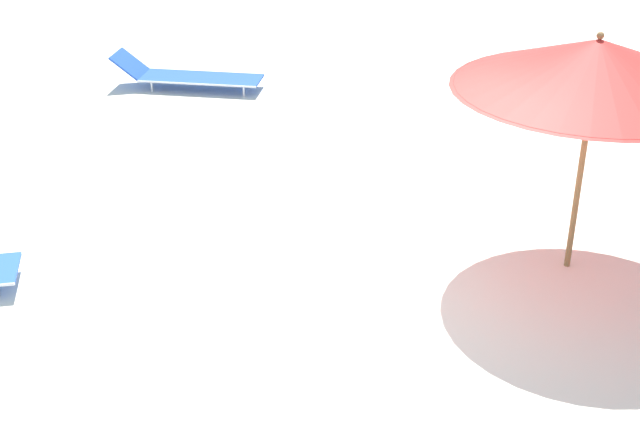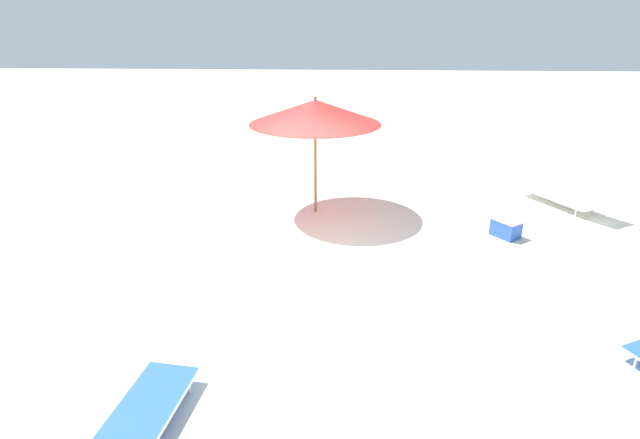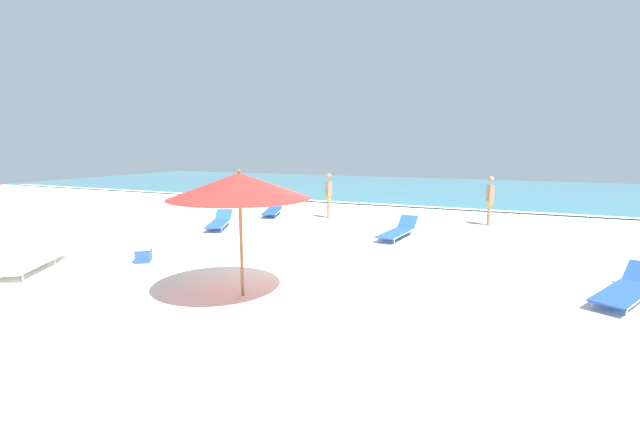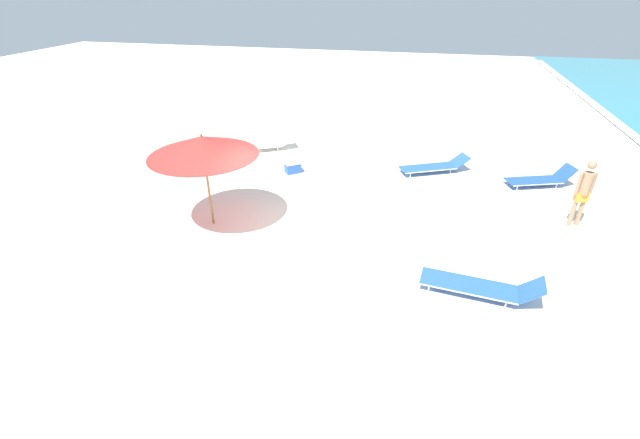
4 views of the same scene
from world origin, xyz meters
TOP-DOWN VIEW (x-y plane):
  - ground_plane at (0.00, 0.01)m, footprint 60.00×60.00m
  - beach_umbrella at (0.02, -2.08)m, footprint 2.62×2.62m
  - sun_lounger_under_umbrella at (1.46, 4.35)m, footprint 0.88×2.34m
  - sun_lounger_beside_umbrella at (-4.67, 3.48)m, footprint 1.51×2.28m
  - sun_lounger_near_water_right at (-4.33, 6.60)m, footprint 1.24×2.06m
  - sun_lounger_mid_beach_solo at (-5.38, -2.55)m, footprint 1.55×2.15m
  - beachgoer_shoreline_child at (-1.95, 6.94)m, footprint 0.27×0.43m
  - cooler_box at (-3.61, -0.99)m, footprint 0.58×0.61m

SIDE VIEW (x-z plane):
  - ground_plane at x=0.00m, z-range -0.16..0.00m
  - cooler_box at x=-3.61m, z-range 0.00..0.37m
  - sun_lounger_beside_umbrella at x=-4.67m, z-range -0.04..0.45m
  - sun_lounger_mid_beach_solo at x=-5.38m, z-range -0.04..0.46m
  - sun_lounger_under_umbrella at x=1.46m, z-range -0.06..0.49m
  - sun_lounger_near_water_right at x=-4.33m, z-range -0.08..0.52m
  - beachgoer_shoreline_child at x=-1.95m, z-range 0.12..1.88m
  - beach_umbrella at x=0.02m, z-range 0.89..3.29m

